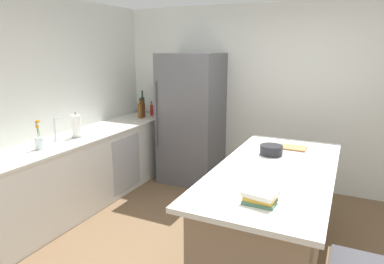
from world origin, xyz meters
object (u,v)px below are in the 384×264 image
object	(u,v)px
refrigerator	(191,119)
flower_vase	(39,141)
whiskey_bottle	(140,110)
cookbook_stack	(260,197)
cutting_board	(292,148)
paper_towel_roll	(76,126)
sink_faucet	(55,128)
kitchen_island	(272,216)
hot_sauce_bottle	(152,110)
mixing_bowl	(271,150)
wine_bottle	(143,106)
syrup_bottle	(143,110)

from	to	relation	value
refrigerator	flower_vase	xyz separation A→B (m)	(-0.86, -2.00, 0.05)
whiskey_bottle	cookbook_stack	xyz separation A→B (m)	(2.47, -2.20, -0.06)
cookbook_stack	cutting_board	distance (m)	1.44
paper_towel_roll	cookbook_stack	xyz separation A→B (m)	(2.50, -0.87, -0.07)
sink_faucet	paper_towel_roll	xyz separation A→B (m)	(0.07, 0.25, -0.02)
kitchen_island	refrigerator	size ratio (longest dim) A/B	1.13
kitchen_island	hot_sauce_bottle	size ratio (longest dim) A/B	9.50
sink_faucet	flower_vase	distance (m)	0.33
refrigerator	flower_vase	world-z (taller)	refrigerator
sink_faucet	cookbook_stack	bearing A→B (deg)	-13.59
cookbook_stack	mixing_bowl	world-z (taller)	mixing_bowl
wine_bottle	whiskey_bottle	world-z (taller)	wine_bottle
refrigerator	whiskey_bottle	size ratio (longest dim) A/B	6.28
cookbook_stack	wine_bottle	bearing A→B (deg)	136.84
kitchen_island	cookbook_stack	xyz separation A→B (m)	(0.05, -0.74, 0.51)
hot_sauce_bottle	cookbook_stack	size ratio (longest dim) A/B	0.94
kitchen_island	hot_sauce_bottle	bearing A→B (deg)	143.90
wine_bottle	cookbook_stack	world-z (taller)	wine_bottle
sink_faucet	hot_sauce_bottle	bearing A→B (deg)	85.67
refrigerator	mixing_bowl	size ratio (longest dim) A/B	8.47
cookbook_stack	cutting_board	xyz separation A→B (m)	(-0.02, 1.44, -0.04)
flower_vase	hot_sauce_bottle	xyz separation A→B (m)	(0.06, 2.17, -0.00)
hot_sauce_bottle	whiskey_bottle	xyz separation A→B (m)	(-0.03, -0.28, 0.03)
cookbook_stack	mixing_bowl	bearing A→B (deg)	98.82
sink_faucet	syrup_bottle	size ratio (longest dim) A/B	1.00
kitchen_island	wine_bottle	xyz separation A→B (m)	(-2.49, 1.64, 0.60)
wine_bottle	mixing_bowl	size ratio (longest dim) A/B	1.81
wine_bottle	cookbook_stack	size ratio (longest dim) A/B	1.69
paper_towel_roll	wine_bottle	xyz separation A→B (m)	(-0.04, 1.50, 0.03)
paper_towel_roll	mixing_bowl	bearing A→B (deg)	6.09
sink_faucet	paper_towel_roll	bearing A→B (deg)	73.70
sink_faucet	cutting_board	world-z (taller)	sink_faucet
flower_vase	paper_towel_roll	world-z (taller)	flower_vase
mixing_bowl	paper_towel_roll	bearing A→B (deg)	-173.91
sink_faucet	flower_vase	xyz separation A→B (m)	(0.08, -0.31, -0.07)
whiskey_bottle	cutting_board	bearing A→B (deg)	-17.38
cutting_board	paper_towel_roll	bearing A→B (deg)	-167.25
mixing_bowl	whiskey_bottle	bearing A→B (deg)	154.82
hot_sauce_bottle	cutting_board	world-z (taller)	hot_sauce_bottle
hot_sauce_bottle	cutting_board	distance (m)	2.63
sink_faucet	wine_bottle	distance (m)	1.76
paper_towel_roll	kitchen_island	bearing A→B (deg)	-3.13
refrigerator	syrup_bottle	distance (m)	0.85
whiskey_bottle	mixing_bowl	world-z (taller)	whiskey_bottle
flower_vase	paper_towel_roll	bearing A→B (deg)	91.03
paper_towel_roll	hot_sauce_bottle	xyz separation A→B (m)	(0.07, 1.60, -0.04)
paper_towel_roll	syrup_bottle	distance (m)	1.42
paper_towel_roll	cutting_board	distance (m)	2.54
kitchen_island	mixing_bowl	distance (m)	0.65
kitchen_island	cutting_board	xyz separation A→B (m)	(0.03, 0.69, 0.47)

